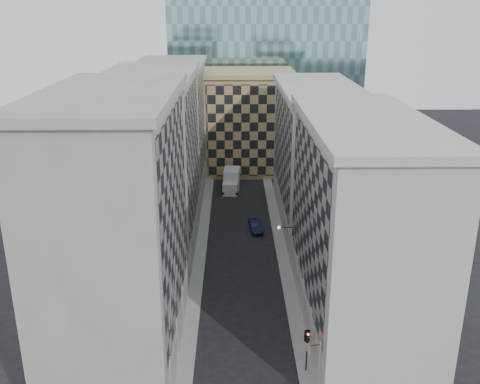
{
  "coord_description": "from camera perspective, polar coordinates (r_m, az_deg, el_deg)",
  "views": [
    {
      "loc": [
        -1.03,
        -31.94,
        30.04
      ],
      "look_at": [
        -0.39,
        13.61,
        14.12
      ],
      "focal_mm": 40.0,
      "sensor_mm": 36.0,
      "label": 1
    }
  ],
  "objects": [
    {
      "name": "flagpoles_left",
      "position": [
        44.15,
        -7.16,
        -10.86
      ],
      "size": [
        0.1,
        6.33,
        2.33
      ],
      "color": "gray",
      "rests_on": "ground"
    },
    {
      "name": "bldg_left_a",
      "position": [
        47.67,
        -12.7,
        -3.7
      ],
      "size": [
        10.8,
        22.8,
        23.7
      ],
      "color": "gray",
      "rests_on": "ground"
    },
    {
      "name": "bldg_right_b",
      "position": [
        77.57,
        8.08,
        3.98
      ],
      "size": [
        10.8,
        28.8,
        19.7
      ],
      "color": "#A9A39B",
      "rests_on": "ground"
    },
    {
      "name": "tan_block",
      "position": [
        101.99,
        0.92,
        7.6
      ],
      "size": [
        16.8,
        14.8,
        18.8
      ],
      "color": "#9E8553",
      "rests_on": "ground"
    },
    {
      "name": "bldg_right_a",
      "position": [
        52.29,
        12.44,
        -3.37
      ],
      "size": [
        10.8,
        26.8,
        20.7
      ],
      "color": "#A9A39B",
      "rests_on": "ground"
    },
    {
      "name": "church_tower",
      "position": [
        113.99,
        -0.31,
        17.71
      ],
      "size": [
        7.2,
        7.2,
        51.5
      ],
      "color": "#292420",
      "rests_on": "ground"
    },
    {
      "name": "sidewalk_east",
      "position": [
        69.09,
        4.51,
        -6.51
      ],
      "size": [
        1.5,
        100.0,
        0.15
      ],
      "primitive_type": "cube",
      "color": "gray",
      "rests_on": "ground"
    },
    {
      "name": "box_truck",
      "position": [
        91.65,
        -0.93,
        1.13
      ],
      "size": [
        3.1,
        6.61,
        3.53
      ],
      "rotation": [
        0.0,
        0.0,
        -0.08
      ],
      "color": "silver",
      "rests_on": "ground"
    },
    {
      "name": "dark_car",
      "position": [
        75.36,
        1.68,
        -3.64
      ],
      "size": [
        1.99,
        4.55,
        1.45
      ],
      "primitive_type": "imported",
      "rotation": [
        0.0,
        0.0,
        0.1
      ],
      "color": "#0E1835",
      "rests_on": "ground"
    },
    {
      "name": "shop_sign",
      "position": [
        45.27,
        7.37,
        -16.3
      ],
      "size": [
        1.11,
        0.72,
        0.8
      ],
      "rotation": [
        0.0,
        0.0,
        0.21
      ],
      "color": "black",
      "rests_on": "ground"
    },
    {
      "name": "bldg_left_b",
      "position": [
        68.3,
        -9.09,
        3.11
      ],
      "size": [
        10.8,
        22.8,
        22.7
      ],
      "color": "gray",
      "rests_on": "ground"
    },
    {
      "name": "sidewalk_west",
      "position": [
        68.94,
        -4.27,
        -6.56
      ],
      "size": [
        1.5,
        100.0,
        0.15
      ],
      "primitive_type": "cube",
      "color": "gray",
      "rests_on": "ground"
    },
    {
      "name": "bldg_left_c",
      "position": [
        89.58,
        -7.15,
        6.72
      ],
      "size": [
        10.8,
        22.8,
        21.7
      ],
      "color": "gray",
      "rests_on": "ground"
    },
    {
      "name": "bracket_lamp",
      "position": [
        61.05,
        4.35,
        -3.79
      ],
      "size": [
        1.98,
        0.36,
        0.36
      ],
      "color": "black",
      "rests_on": "ground"
    },
    {
      "name": "traffic_light",
      "position": [
        47.51,
        7.19,
        -15.62
      ],
      "size": [
        0.5,
        0.44,
        3.96
      ],
      "rotation": [
        0.0,
        0.0,
        0.1
      ],
      "color": "black",
      "rests_on": "sidewalk_east"
    }
  ]
}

